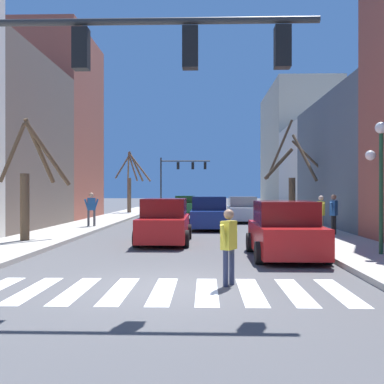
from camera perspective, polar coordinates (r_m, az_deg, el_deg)
The scene contains 19 objects.
ground_plane at distance 9.72m, azimuth -3.54°, elevation -12.10°, with size 240.00×240.00×0.00m, color #4C4C4F.
building_row_right at distance 30.31m, azimuth 20.16°, elevation 6.16°, with size 6.00×49.69×12.49m.
crosswalk_stripes at distance 9.46m, azimuth -3.69°, elevation -12.42°, with size 7.65×2.60×0.01m.
traffic_signal_near at distance 9.66m, azimuth -12.45°, elevation 14.27°, with size 7.54×0.28×5.91m.
traffic_signal_far at distance 52.35m, azimuth -1.63°, elevation 2.67°, with size 5.82×0.28×5.97m.
street_lamp_right_corner at distance 14.77m, azimuth 22.88°, elevation 3.76°, with size 0.95×0.36×4.01m.
car_parked_right_mid at distance 17.87m, azimuth -3.50°, elevation -3.87°, with size 2.05×4.61×1.76m.
car_parked_right_near at distance 24.52m, azimuth 2.17°, elevation -2.79°, with size 2.18×4.77×1.76m.
car_parked_right_far at distance 40.80m, azimuth -0.86°, elevation -1.70°, with size 2.10×4.66×1.64m.
car_at_intersection at distance 30.19m, azimuth 6.38°, elevation -2.30°, with size 2.11×4.51×1.70m.
car_driving_toward_lane at distance 31.40m, azimuth -3.62°, elevation -2.30°, with size 2.17×4.29×1.56m.
car_parked_left_mid at distance 14.23m, azimuth 11.72°, elevation -4.92°, with size 2.13×4.16×1.74m.
pedestrian_crossing_street at distance 24.98m, azimuth -12.66°, elevation -1.79°, with size 0.77×0.36×1.83m.
pedestrian_on_right_sidewalk at distance 20.66m, azimuth 17.55°, elevation -2.29°, with size 0.50×0.68×1.77m.
pedestrian_waiting_at_curb at distance 9.84m, azimuth 4.69°, elevation -6.15°, with size 0.44×0.66×1.66m.
pedestrian_near_right_corner at distance 21.11m, azimuth 16.05°, elevation -2.33°, with size 0.27×0.74×1.71m.
street_tree_right_mid at distance 27.22m, azimuth 12.61°, elevation 1.35°, with size 3.83×2.68×6.19m.
street_tree_right_near at distance 18.74m, azimuth -19.86°, elevation 1.07°, with size 2.50×1.68×4.78m.
street_tree_right_far at distance 40.65m, azimuth -7.75°, elevation 1.31°, with size 3.22×3.01×5.52m.
Camera 1 is at (0.86, -9.46, 2.06)m, focal length 42.00 mm.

